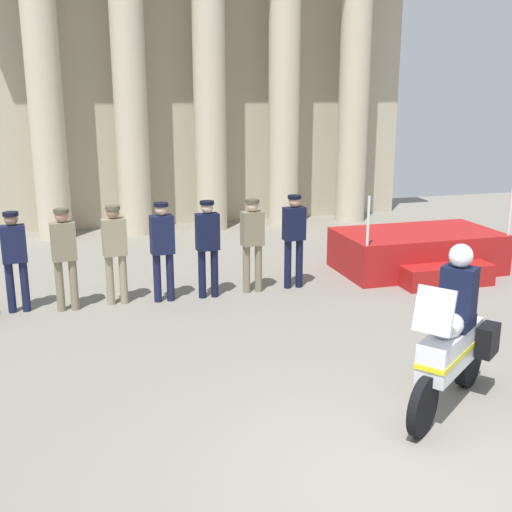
% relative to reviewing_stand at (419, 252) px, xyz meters
% --- Properties ---
extents(ground_plane, '(28.52, 28.52, 0.00)m').
position_rel_reviewing_stand_xyz_m(ground_plane, '(-3.71, -6.18, -0.38)').
color(ground_plane, gray).
extents(colonnade_backdrop, '(11.28, 1.65, 7.23)m').
position_rel_reviewing_stand_xyz_m(colonnade_backdrop, '(-3.10, 5.56, 3.48)').
color(colonnade_backdrop, '#B6AB91').
rests_on(colonnade_backdrop, ground_plane).
extents(reviewing_stand, '(3.13, 2.26, 1.69)m').
position_rel_reviewing_stand_xyz_m(reviewing_stand, '(0.00, 0.00, 0.00)').
color(reviewing_stand, '#A51919').
rests_on(reviewing_stand, ground_plane).
extents(officer_in_row_0, '(0.40, 0.26, 1.65)m').
position_rel_reviewing_stand_xyz_m(officer_in_row_0, '(-7.48, -0.35, 0.59)').
color(officer_in_row_0, '#141938').
rests_on(officer_in_row_0, ground_plane).
extents(officer_in_row_1, '(0.40, 0.26, 1.69)m').
position_rel_reviewing_stand_xyz_m(officer_in_row_1, '(-6.71, -0.50, 0.61)').
color(officer_in_row_1, '#7A7056').
rests_on(officer_in_row_1, ground_plane).
extents(officer_in_row_2, '(0.40, 0.26, 1.68)m').
position_rel_reviewing_stand_xyz_m(officer_in_row_2, '(-5.91, -0.39, 0.61)').
color(officer_in_row_2, gray).
rests_on(officer_in_row_2, ground_plane).
extents(officer_in_row_3, '(0.40, 0.26, 1.71)m').
position_rel_reviewing_stand_xyz_m(officer_in_row_3, '(-5.13, -0.46, 0.62)').
color(officer_in_row_3, '#141938').
rests_on(officer_in_row_3, ground_plane).
extents(officer_in_row_4, '(0.40, 0.26, 1.70)m').
position_rel_reviewing_stand_xyz_m(officer_in_row_4, '(-4.36, -0.46, 0.62)').
color(officer_in_row_4, black).
rests_on(officer_in_row_4, ground_plane).
extents(officer_in_row_5, '(0.40, 0.26, 1.67)m').
position_rel_reviewing_stand_xyz_m(officer_in_row_5, '(-3.54, -0.39, 0.61)').
color(officer_in_row_5, '#7A7056').
rests_on(officer_in_row_5, ground_plane).
extents(officer_in_row_6, '(0.40, 0.26, 1.70)m').
position_rel_reviewing_stand_xyz_m(officer_in_row_6, '(-2.75, -0.34, 0.62)').
color(officer_in_row_6, black).
rests_on(officer_in_row_6, ground_plane).
extents(motorcycle_with_rider, '(1.72, 1.38, 1.90)m').
position_rel_reviewing_stand_xyz_m(motorcycle_with_rider, '(-2.53, -5.08, 0.41)').
color(motorcycle_with_rider, black).
rests_on(motorcycle_with_rider, ground_plane).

